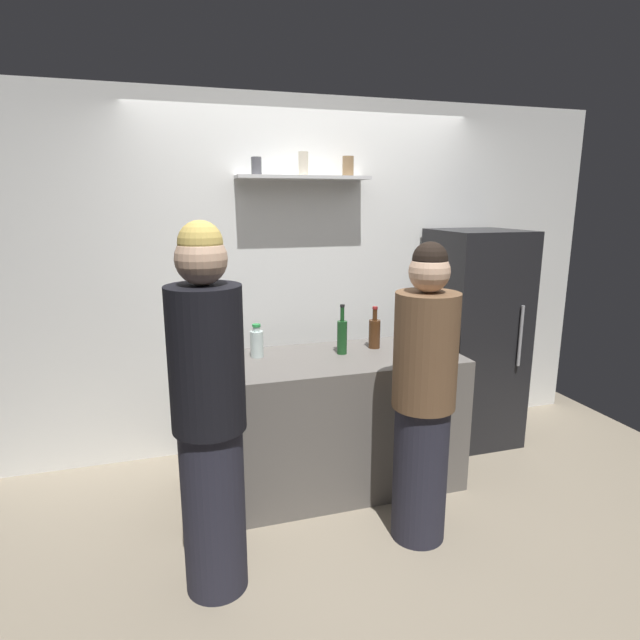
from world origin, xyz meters
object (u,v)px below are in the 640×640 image
object	(u,v)px
utensil_holder	(196,346)
wine_bottle_amber_glass	(374,332)
person_blonde	(209,417)
baking_pan	(204,371)
wine_bottle_dark_glass	(420,346)
refrigerator	(473,337)
water_bottle_plastic	(257,343)
person_brown_jacket	(423,399)
wine_bottle_green_glass	(342,336)

from	to	relation	value
utensil_holder	wine_bottle_amber_glass	size ratio (longest dim) A/B	0.77
person_blonde	wine_bottle_amber_glass	bearing A→B (deg)	80.42
baking_pan	wine_bottle_dark_glass	world-z (taller)	wine_bottle_dark_glass
refrigerator	wine_bottle_dark_glass	distance (m)	1.07
water_bottle_plastic	person_brown_jacket	world-z (taller)	person_brown_jacket
utensil_holder	baking_pan	bearing A→B (deg)	-87.82
utensil_holder	water_bottle_plastic	distance (m)	0.40
wine_bottle_amber_glass	water_bottle_plastic	world-z (taller)	wine_bottle_amber_glass
baking_pan	water_bottle_plastic	bearing A→B (deg)	37.09
refrigerator	water_bottle_plastic	distance (m)	1.76
wine_bottle_green_glass	utensil_holder	bearing A→B (deg)	166.18
water_bottle_plastic	wine_bottle_amber_glass	bearing A→B (deg)	-1.91
wine_bottle_amber_glass	person_brown_jacket	world-z (taller)	person_brown_jacket
wine_bottle_dark_glass	refrigerator	bearing A→B (deg)	39.16
refrigerator	wine_bottle_green_glass	xyz separation A→B (m)	(-1.19, -0.31, 0.18)
utensil_holder	water_bottle_plastic	world-z (taller)	utensil_holder
baking_pan	wine_bottle_amber_glass	bearing A→B (deg)	11.82
wine_bottle_amber_glass	person_blonde	size ratio (longest dim) A/B	0.16
wine_bottle_dark_glass	person_blonde	world-z (taller)	person_blonde
baking_pan	utensil_holder	xyz separation A→B (m)	(-0.02, 0.40, 0.04)
person_blonde	baking_pan	bearing A→B (deg)	131.28
wine_bottle_amber_glass	person_brown_jacket	distance (m)	0.83
baking_pan	wine_bottle_dark_glass	bearing A→B (deg)	-8.18
wine_bottle_dark_glass	baking_pan	bearing A→B (deg)	171.82
wine_bottle_amber_glass	person_brown_jacket	size ratio (longest dim) A/B	0.17
baking_pan	person_brown_jacket	world-z (taller)	person_brown_jacket
baking_pan	wine_bottle_green_glass	world-z (taller)	wine_bottle_green_glass
wine_bottle_amber_glass	wine_bottle_green_glass	distance (m)	0.27
baking_pan	utensil_holder	distance (m)	0.40
wine_bottle_dark_glass	person_brown_jacket	size ratio (longest dim) A/B	0.19
baking_pan	wine_bottle_dark_glass	distance (m)	1.29
utensil_holder	wine_bottle_green_glass	world-z (taller)	wine_bottle_green_glass
wine_bottle_green_glass	person_brown_jacket	bearing A→B (deg)	-74.40
utensil_holder	wine_bottle_amber_glass	xyz separation A→B (m)	(1.17, -0.16, 0.04)
refrigerator	wine_bottle_green_glass	world-z (taller)	refrigerator
baking_pan	utensil_holder	world-z (taller)	utensil_holder
refrigerator	person_blonde	bearing A→B (deg)	-152.25
refrigerator	wine_bottle_dark_glass	bearing A→B (deg)	-140.84
utensil_holder	wine_bottle_amber_glass	distance (m)	1.18
wine_bottle_dark_glass	person_blonde	bearing A→B (deg)	-160.92
wine_bottle_green_glass	person_brown_jacket	xyz separation A→B (m)	(0.21, -0.74, -0.18)
wine_bottle_amber_glass	person_blonde	distance (m)	1.48
baking_pan	wine_bottle_green_glass	distance (m)	0.92
refrigerator	person_brown_jacket	bearing A→B (deg)	-133.27
utensil_holder	wine_bottle_dark_glass	size ratio (longest dim) A/B	0.69
refrigerator	person_brown_jacket	world-z (taller)	person_brown_jacket
refrigerator	baking_pan	xyz separation A→B (m)	(-2.09, -0.48, 0.09)
person_brown_jacket	person_blonde	size ratio (longest dim) A/B	0.93
refrigerator	wine_bottle_green_glass	bearing A→B (deg)	-165.61
wine_bottle_dark_glass	wine_bottle_green_glass	world-z (taller)	wine_bottle_green_glass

